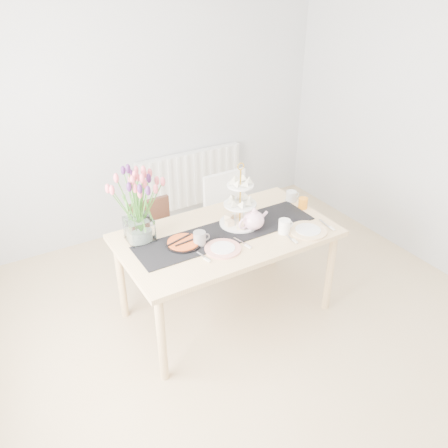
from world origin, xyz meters
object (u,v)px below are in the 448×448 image
teapot (254,220)px  plate_left (223,249)px  mug_orange (303,203)px  plate_right (308,231)px  chair_brown (156,238)px  chair_white (231,213)px  radiator (190,179)px  tart_tin (184,243)px  dining_table (227,242)px  mug_grey (200,239)px  tulip_vase (136,195)px  mug_white (284,226)px  cake_stand (240,209)px  cream_jug (291,196)px

teapot → plate_left: bearing=-163.4°
mug_orange → plate_right: 0.38m
teapot → chair_brown: bearing=120.5°
chair_white → radiator: bearing=85.7°
tart_tin → mug_orange: size_ratio=2.90×
tart_tin → mug_orange: (1.09, 0.01, 0.03)m
dining_table → mug_grey: bearing=-169.9°
mug_grey → plate_left: 0.18m
teapot → tart_tin: size_ratio=0.99×
chair_white → tulip_vase: 1.27m
chair_white → chair_brown: bearing=176.3°
dining_table → chair_white: (0.43, 0.65, -0.18)m
mug_orange → mug_white: bearing=170.6°
dining_table → tart_tin: size_ratio=6.17×
radiator → mug_orange: bearing=-81.5°
cake_stand → tart_tin: cake_stand is taller
cream_jug → plate_left: bearing=-148.9°
cream_jug → tart_tin: 1.10m
teapot → mug_orange: teapot is taller
mug_grey → mug_white: (0.62, -0.17, -0.00)m
dining_table → plate_right: plate_right is taller
mug_orange → chair_white: bearing=74.0°
radiator → teapot: 1.72m
mug_white → teapot: bearing=137.3°
teapot → mug_orange: size_ratio=2.86×
chair_white → mug_grey: 1.02m
chair_brown → mug_white: 1.18m
chair_white → plate_right: 0.98m
dining_table → mug_orange: (0.74, 0.02, 0.12)m
plate_left → plate_right: size_ratio=0.91×
cream_jug → mug_grey: 1.01m
chair_white → teapot: size_ratio=3.34×
dining_table → mug_white: (0.37, -0.21, 0.13)m
chair_white → mug_orange: 0.76m
chair_brown → cream_jug: cream_jug is taller
tulip_vase → mug_white: tulip_vase is taller
tart_tin → cake_stand: bearing=5.1°
tart_tin → plate_left: bearing=-42.6°
chair_white → mug_orange: (0.30, -0.63, 0.30)m
radiator → tulip_vase: 1.87m
dining_table → mug_grey: mug_grey is taller
mug_white → plate_right: 0.19m
tart_tin → mug_grey: mug_grey is taller
chair_brown → cake_stand: size_ratio=1.66×
cream_jug → mug_grey: (-0.99, -0.22, 0.01)m
radiator → plate_right: bearing=-89.1°
tart_tin → mug_orange: bearing=0.4°
cream_jug → mug_grey: mug_grey is taller
dining_table → tulip_vase: (-0.59, 0.23, 0.44)m
chair_white → tulip_vase: tulip_vase is taller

